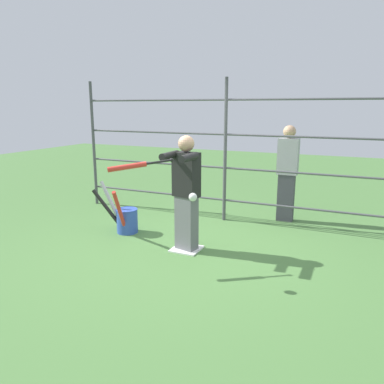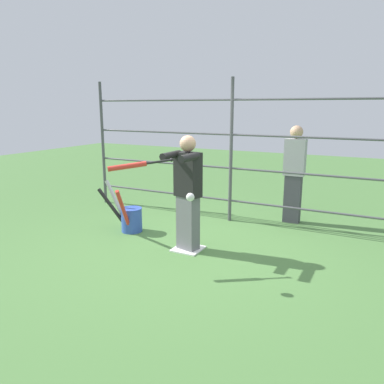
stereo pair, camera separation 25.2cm
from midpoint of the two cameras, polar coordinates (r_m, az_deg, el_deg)
ground_plane at (r=5.48m, az=0.73°, el=-8.75°), size 24.00×24.00×0.00m
home_plate at (r=5.47m, az=0.73°, el=-8.65°), size 0.40×0.40×0.02m
fence_backstop at (r=6.60m, az=7.06°, el=6.14°), size 5.80×0.06×2.51m
batter at (r=5.20m, az=0.68°, el=0.31°), size 0.41×0.62×1.64m
baseball_bat_swinging at (r=4.71m, az=-7.47°, el=4.03°), size 0.68×0.54×0.15m
softball_in_flight at (r=4.25m, az=1.43°, el=-0.79°), size 0.10×0.10×0.10m
bat_bucket at (r=6.22m, az=-8.36°, el=-3.91°), size 0.73×0.70×0.84m
bystander_behind_fence at (r=6.79m, az=16.32°, el=2.79°), size 0.35×0.22×1.71m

